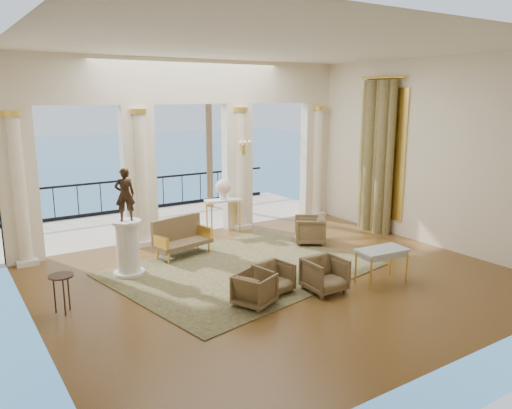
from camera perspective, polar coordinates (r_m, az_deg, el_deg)
floor at (r=10.21m, az=2.42°, el=-8.35°), size 9.00×9.00×0.00m
room_walls at (r=8.70m, az=6.92°, el=7.45°), size 9.00×9.00×9.00m
arcade at (r=12.89m, az=-7.49°, el=7.69°), size 9.00×0.56×4.50m
terrace at (r=15.11m, az=-10.49°, el=-1.87°), size 10.00×3.60×0.10m
balustrade at (r=16.46m, az=-12.73°, el=0.85°), size 9.00×0.06×1.03m
palm_tree at (r=16.24m, az=-5.52°, el=14.01°), size 2.00×2.00×4.50m
curtain at (r=13.62m, az=13.60°, el=5.31°), size 0.33×1.40×4.09m
window_frame at (r=13.75m, az=14.16°, el=5.68°), size 0.04×1.60×3.40m
wall_sconce at (r=13.32m, az=-1.40°, el=6.40°), size 0.30×0.11×0.33m
rug at (r=10.64m, az=-1.66°, el=-7.41°), size 5.67×4.77×0.02m
armchair_a at (r=9.39m, az=2.05°, el=-8.22°), size 0.69×0.66×0.62m
armchair_b at (r=9.51m, az=7.87°, el=-7.77°), size 0.71×0.67×0.71m
armchair_c at (r=12.45m, az=6.15°, el=-2.78°), size 0.98×0.99×0.75m
armchair_d at (r=8.83m, az=-0.16°, el=-9.51°), size 0.79×0.81×0.64m
settee at (r=11.57m, az=-8.59°, el=-3.70°), size 1.42×0.83×0.88m
game_table at (r=10.09m, az=14.21°, el=-5.34°), size 1.04×0.64×0.68m
pedestal at (r=10.51m, az=-14.43°, el=-4.95°), size 0.63×0.63×1.15m
statue at (r=10.23m, az=-14.77°, el=1.11°), size 0.43×0.32×1.07m
console_table at (r=13.28m, az=-3.76°, el=-0.07°), size 1.02×0.55×0.91m
urn at (r=13.18m, az=-3.79°, el=1.88°), size 0.40×0.40×0.53m
side_table at (r=9.06m, az=-21.37°, el=-8.09°), size 0.41×0.41×0.67m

